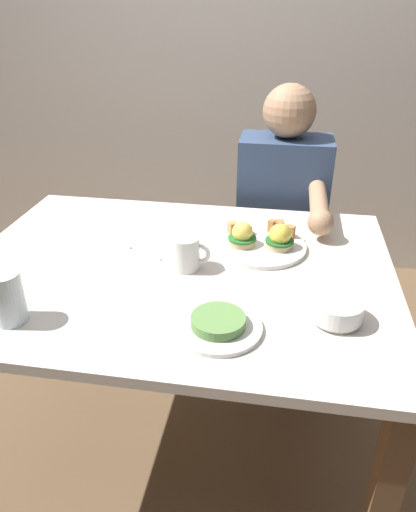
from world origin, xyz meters
name	(u,v)px	position (x,y,z in m)	size (l,w,h in m)	color
ground_plane	(183,447)	(0.00, 0.00, 0.00)	(6.00, 6.00, 0.00)	brown
back_wall	(240,20)	(0.00, 1.50, 1.30)	(4.80, 0.10, 2.60)	silver
dining_table	(177,298)	(0.00, 0.00, 0.63)	(1.20, 0.90, 0.74)	silver
eggs_benedict_plate	(262,241)	(0.23, 0.15, 0.76)	(0.27, 0.27, 0.09)	white
fruit_bowl	(336,310)	(0.42, -0.19, 0.77)	(0.12, 0.12, 0.05)	white
coffee_mug	(186,252)	(0.03, -0.01, 0.79)	(0.11, 0.08, 0.09)	white
fork	(140,250)	(-0.13, 0.07, 0.74)	(0.14, 0.10, 0.00)	silver
water_glass_near	(8,301)	(-0.32, -0.31, 0.79)	(0.08, 0.08, 0.13)	silver
side_plate	(218,325)	(0.16, -0.27, 0.75)	(0.20, 0.20, 0.04)	white
diner_person	(282,216)	(0.28, 0.60, 0.65)	(0.34, 0.54, 1.14)	#33333D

